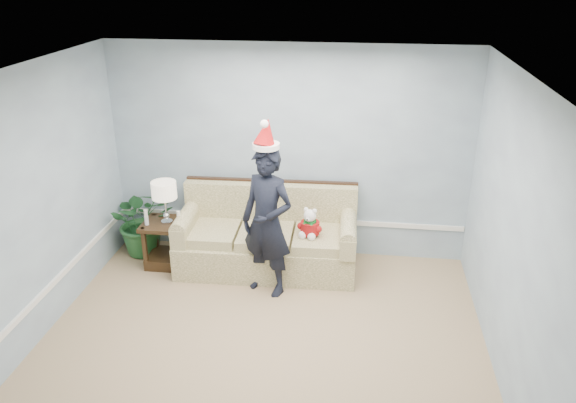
% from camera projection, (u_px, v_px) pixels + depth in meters
% --- Properties ---
extents(room_shell, '(4.54, 5.04, 2.74)m').
position_uv_depth(room_shell, '(249.00, 247.00, 4.71)').
color(room_shell, '#A08467').
rests_on(room_shell, ground).
extents(wainscot_trim, '(4.49, 4.99, 0.06)m').
position_uv_depth(wainscot_trim, '(169.00, 262.00, 6.29)').
color(wainscot_trim, white).
rests_on(wainscot_trim, room_shell).
extents(sofa, '(2.21, 1.00, 1.02)m').
position_uv_depth(sofa, '(267.00, 239.00, 6.99)').
color(sofa, brown).
rests_on(sofa, room_shell).
extents(side_table, '(0.61, 0.51, 0.59)m').
position_uv_depth(side_table, '(170.00, 248.00, 7.07)').
color(side_table, '#3A2615').
rests_on(side_table, room_shell).
extents(table_lamp, '(0.30, 0.30, 0.54)m').
position_uv_depth(table_lamp, '(164.00, 192.00, 6.75)').
color(table_lamp, silver).
rests_on(table_lamp, side_table).
extents(candle_pair, '(0.46, 0.05, 0.20)m').
position_uv_depth(candle_pair, '(163.00, 219.00, 6.80)').
color(candle_pair, silver).
rests_on(candle_pair, side_table).
extents(houseplant, '(1.10, 1.07, 0.93)m').
position_uv_depth(houseplant, '(143.00, 220.00, 7.27)').
color(houseplant, '#21592A').
rests_on(houseplant, room_shell).
extents(man, '(0.75, 0.64, 1.75)m').
position_uv_depth(man, '(267.00, 222.00, 6.26)').
color(man, black).
rests_on(man, room_shell).
extents(santa_hat, '(0.39, 0.41, 0.34)m').
position_uv_depth(santa_hat, '(266.00, 135.00, 5.87)').
color(santa_hat, white).
rests_on(santa_hat, man).
extents(teddy_bear, '(0.28, 0.28, 0.37)m').
position_uv_depth(teddy_bear, '(310.00, 226.00, 6.64)').
color(teddy_bear, white).
rests_on(teddy_bear, sofa).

